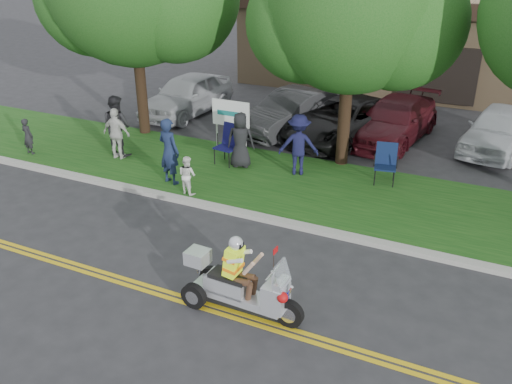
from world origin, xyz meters
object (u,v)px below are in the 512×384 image
at_px(parked_car_mid, 344,120).
at_px(parked_car_far_right, 498,129).
at_px(spectator_adult_left, 169,151).
at_px(parked_car_left, 293,112).
at_px(trike_scooter, 238,285).
at_px(spectator_adult_mid, 117,126).
at_px(lawn_chair_b, 229,141).
at_px(lawn_chair_a, 386,161).
at_px(spectator_adult_right, 117,134).
at_px(parked_car_far_left, 187,95).
at_px(parked_car_right, 394,120).

height_order(parked_car_mid, parked_car_far_right, parked_car_far_right).
xyz_separation_m(spectator_adult_left, parked_car_left, (1.30, 5.69, -0.30)).
distance_m(trike_scooter, spectator_adult_mid, 8.61).
distance_m(lawn_chair_b, spectator_adult_left, 2.16).
xyz_separation_m(trike_scooter, spectator_adult_left, (-4.18, 4.10, 0.49)).
bearing_deg(spectator_adult_left, trike_scooter, 148.16).
xyz_separation_m(lawn_chair_b, parked_car_left, (0.54, 3.68, -0.04)).
distance_m(lawn_chair_a, spectator_adult_right, 7.92).
xyz_separation_m(spectator_adult_left, spectator_adult_right, (-2.45, 0.85, -0.13)).
distance_m(parked_car_far_left, parked_car_right, 7.85).
bearing_deg(parked_car_left, parked_car_far_left, -165.26).
height_order(spectator_adult_right, parked_car_right, spectator_adult_right).
distance_m(lawn_chair_a, parked_car_mid, 3.78).
distance_m(spectator_adult_left, spectator_adult_mid, 2.87).
height_order(parked_car_right, parked_car_far_right, parked_car_far_right).
bearing_deg(parked_car_far_left, parked_car_left, -0.01).
xyz_separation_m(spectator_adult_left, spectator_adult_mid, (-2.64, 1.12, 0.02)).
height_order(spectator_adult_left, parked_car_mid, spectator_adult_left).
bearing_deg(parked_car_far_left, parked_car_mid, 1.19).
bearing_deg(parked_car_far_left, lawn_chair_b, -41.73).
relative_size(spectator_adult_left, parked_car_left, 0.42).
distance_m(trike_scooter, parked_car_right, 10.50).
xyz_separation_m(lawn_chair_a, spectator_adult_mid, (-7.91, -1.47, 0.32)).
height_order(parked_car_left, parked_car_right, parked_car_left).
bearing_deg(parked_car_far_left, spectator_adult_right, -78.55).
bearing_deg(lawn_chair_b, spectator_adult_mid, -156.85).
xyz_separation_m(lawn_chair_b, parked_car_far_right, (7.11, 4.82, -0.06)).
bearing_deg(parked_car_far_right, lawn_chair_b, -135.67).
bearing_deg(spectator_adult_mid, lawn_chair_a, -160.41).
height_order(lawn_chair_a, lawn_chair_b, lawn_chair_b).
distance_m(lawn_chair_a, parked_car_far_left, 9.10).
bearing_deg(parked_car_left, spectator_adult_right, -109.71).
bearing_deg(lawn_chair_a, parked_car_far_right, 46.90).
xyz_separation_m(spectator_adult_mid, parked_car_far_left, (-0.54, 4.83, -0.27)).
distance_m(parked_car_far_left, parked_car_left, 4.48).
relative_size(lawn_chair_a, parked_car_mid, 0.22).
bearing_deg(spectator_adult_right, lawn_chair_a, -169.21).
xyz_separation_m(parked_car_far_left, parked_car_right, (7.84, 0.43, -0.08)).
relative_size(lawn_chair_b, parked_car_far_left, 0.26).
bearing_deg(spectator_adult_mid, parked_car_left, -121.64).
distance_m(lawn_chair_a, parked_car_far_right, 4.97).
bearing_deg(spectator_adult_mid, spectator_adult_left, 166.08).
bearing_deg(spectator_adult_mid, spectator_adult_right, 133.57).
height_order(spectator_adult_mid, spectator_adult_right, spectator_adult_mid).
bearing_deg(parked_car_left, lawn_chair_b, -80.25).
relative_size(spectator_adult_mid, parked_car_left, 0.42).
relative_size(lawn_chair_b, spectator_adult_mid, 0.63).
xyz_separation_m(spectator_adult_left, parked_car_right, (4.66, 6.38, -0.33)).
xyz_separation_m(spectator_adult_right, parked_car_far_right, (10.32, 5.97, -0.18)).
height_order(lawn_chair_a, parked_car_right, parked_car_right).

